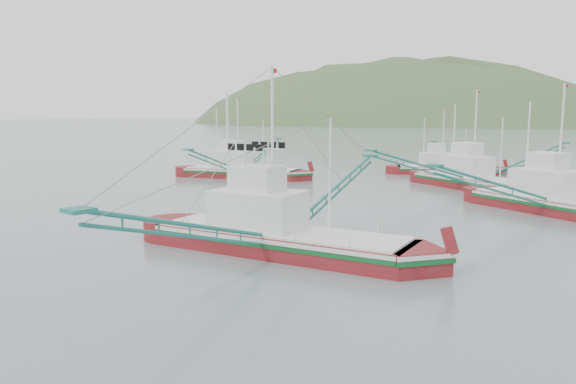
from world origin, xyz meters
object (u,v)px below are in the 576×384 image
Objects in this scene: bg_boat_right at (562,186)px; bg_boat_extra at (476,168)px; bg_boat_far at (445,159)px; main_boat at (277,220)px; bg_boat_left at (241,161)px.

bg_boat_extra is (-11.33, 10.74, 0.02)m from bg_boat_right.
bg_boat_far is (-20.50, 23.52, -0.35)m from bg_boat_right.
main_boat is at bearing -64.95° from bg_boat_extra.
bg_boat_left is (-29.03, 27.30, 0.13)m from main_boat.
bg_boat_right is (10.45, 25.08, 0.32)m from main_boat.
bg_boat_extra is at bearing 158.84° from bg_boat_right.
bg_boat_far is 28.54m from bg_boat_left.
main_boat is at bearing -90.31° from bg_boat_right.
bg_boat_extra reaches higher than bg_boat_far.
bg_boat_right is 39.54m from bg_boat_left.
bg_boat_left is (-39.48, 2.21, -0.19)m from bg_boat_right.
main_boat is 27.18m from bg_boat_right.
main_boat is at bearing -110.27° from bg_boat_far.
bg_boat_extra is (-0.88, 35.82, 0.34)m from main_boat.
bg_boat_right reaches higher than bg_boat_left.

